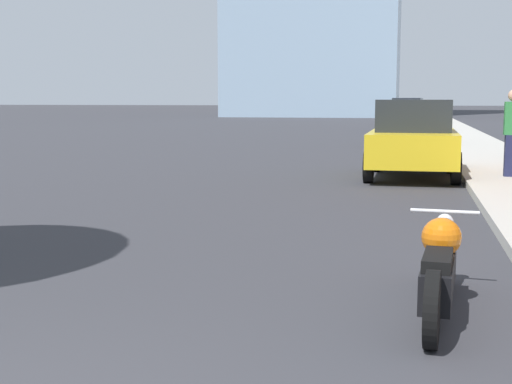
{
  "coord_description": "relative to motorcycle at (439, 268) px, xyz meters",
  "views": [
    {
      "loc": [
        2.43,
        -2.62,
        1.77
      ],
      "look_at": [
        0.88,
        4.55,
        0.81
      ],
      "focal_mm": 50.0,
      "sensor_mm": 36.0,
      "label": 1
    }
  ],
  "objects": [
    {
      "name": "sidewalk",
      "position": [
        2.03,
        36.64,
        -0.3
      ],
      "size": [
        2.36,
        240.0,
        0.15
      ],
      "color": "#B2ADA3",
      "rests_on": "ground_plane"
    },
    {
      "name": "parked_car_silver",
      "position": [
        -0.21,
        45.76,
        0.41
      ],
      "size": [
        2.05,
        4.0,
        1.56
      ],
      "rotation": [
        0.0,
        0.0,
        -0.05
      ],
      "color": "#BCBCC1",
      "rests_on": "ground_plane"
    },
    {
      "name": "motorcycle",
      "position": [
        0.0,
        0.0,
        0.0
      ],
      "size": [
        0.62,
        2.33,
        0.76
      ],
      "rotation": [
        0.0,
        0.0,
        -0.09
      ],
      "color": "black",
      "rests_on": "ground_plane"
    },
    {
      "name": "parked_car_blue",
      "position": [
        -0.46,
        34.59,
        0.54
      ],
      "size": [
        2.16,
        4.21,
        1.83
      ],
      "rotation": [
        0.0,
        0.0,
        -0.08
      ],
      "color": "#1E3899",
      "rests_on": "ground_plane"
    },
    {
      "name": "parked_car_yellow",
      "position": [
        -0.2,
        10.43,
        0.5
      ],
      "size": [
        2.04,
        3.92,
        1.75
      ],
      "rotation": [
        0.0,
        0.0,
        -0.01
      ],
      "color": "gold",
      "rests_on": "ground_plane"
    },
    {
      "name": "parked_car_white",
      "position": [
        -0.5,
        22.16,
        0.44
      ],
      "size": [
        1.97,
        4.4,
        1.59
      ],
      "rotation": [
        0.0,
        0.0,
        -0.04
      ],
      "color": "silver",
      "rests_on": "ground_plane"
    }
  ]
}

